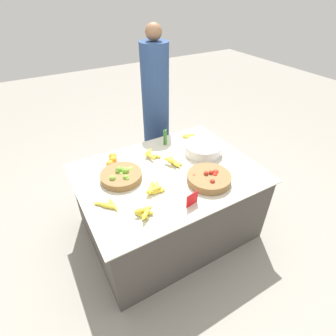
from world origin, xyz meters
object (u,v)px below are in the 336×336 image
(lime_bowl, at_px, (122,176))
(price_sign, at_px, (192,199))
(tomato_basket, at_px, (209,178))
(metal_bowl, at_px, (203,148))
(vendor_person, at_px, (156,112))

(lime_bowl, height_order, price_sign, price_sign)
(tomato_basket, xyz_separation_m, price_sign, (-0.28, -0.16, 0.02))
(lime_bowl, bearing_deg, price_sign, -58.61)
(tomato_basket, xyz_separation_m, metal_bowl, (0.22, 0.38, 0.01))
(price_sign, bearing_deg, tomato_basket, 20.02)
(tomato_basket, bearing_deg, price_sign, -150.64)
(tomato_basket, height_order, vendor_person, vendor_person)
(lime_bowl, distance_m, vendor_person, 1.17)
(lime_bowl, relative_size, tomato_basket, 0.96)
(metal_bowl, xyz_separation_m, vendor_person, (-0.05, 0.88, 0.05))
(metal_bowl, relative_size, vendor_person, 0.21)
(lime_bowl, bearing_deg, tomato_basket, -32.75)
(tomato_basket, bearing_deg, metal_bowl, 60.39)
(lime_bowl, xyz_separation_m, price_sign, (0.34, -0.56, 0.02))
(metal_bowl, bearing_deg, lime_bowl, 179.09)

